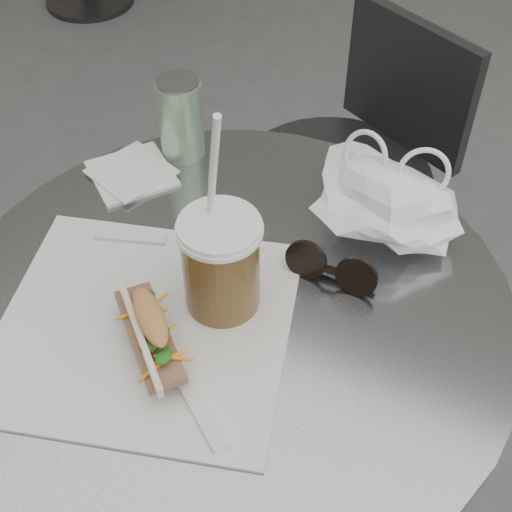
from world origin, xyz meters
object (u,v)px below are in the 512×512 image
at_px(drink_can, 181,118).
at_px(banh_mi, 150,331).
at_px(cafe_table, 234,411).
at_px(sunglasses, 331,270).
at_px(chair_far, 344,217).
at_px(iced_coffee, 221,263).

bearing_deg(drink_can, banh_mi, -64.74).
bearing_deg(banh_mi, drink_can, 156.48).
relative_size(cafe_table, sunglasses, 5.81).
height_order(cafe_table, drink_can, drink_can).
relative_size(chair_far, banh_mi, 4.01).
bearing_deg(iced_coffee, sunglasses, 41.19).
xyz_separation_m(iced_coffee, drink_can, (-0.21, 0.25, -0.01)).
bearing_deg(banh_mi, sunglasses, 94.27).
bearing_deg(banh_mi, chair_far, 131.34).
bearing_deg(iced_coffee, chair_far, 93.92).
xyz_separation_m(chair_far, drink_can, (-0.17, -0.37, 0.46)).
height_order(chair_far, iced_coffee, iced_coffee).
xyz_separation_m(cafe_table, banh_mi, (-0.05, -0.11, 0.31)).
height_order(banh_mi, sunglasses, banh_mi).
bearing_deg(banh_mi, cafe_table, 107.23).
bearing_deg(cafe_table, drink_can, 131.30).
relative_size(banh_mi, sunglasses, 1.49).
bearing_deg(sunglasses, drink_can, 153.05).
xyz_separation_m(cafe_table, drink_can, (-0.22, 0.25, 0.34)).
xyz_separation_m(cafe_table, chair_far, (-0.05, 0.62, -0.11)).
distance_m(chair_far, sunglasses, 0.69).
distance_m(cafe_table, chair_far, 0.63).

